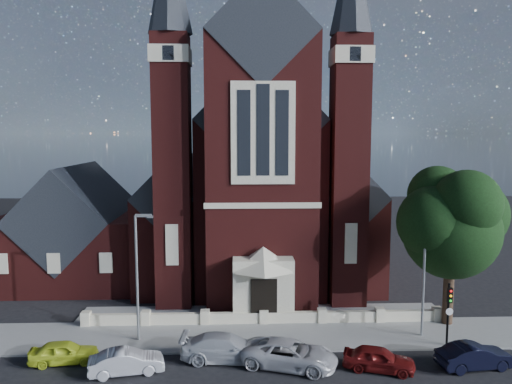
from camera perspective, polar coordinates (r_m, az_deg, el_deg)
ground at (r=43.27m, az=0.30°, el=-10.74°), size 120.00×120.00×0.00m
pavement_strip at (r=33.42m, az=1.08°, el=-16.14°), size 60.00×5.00×0.12m
forecourt_paving at (r=37.13m, az=0.73°, el=-13.75°), size 26.00×3.00×0.14m
forecourt_wall at (r=35.26m, az=0.89°, el=-14.88°), size 24.00×0.40×0.90m
church at (r=49.45m, az=-0.07°, el=1.15°), size 20.01×34.90×29.20m
parish_hall at (r=47.35m, az=-19.65°, el=-4.60°), size 12.00×12.20×10.24m
street_tree at (r=35.52m, az=21.77°, el=-3.53°), size 6.40×6.60×10.70m
street_lamp_left at (r=31.99m, az=-13.32°, el=-8.66°), size 1.16×0.22×8.09m
street_lamp_right at (r=33.53m, az=18.81°, el=-8.13°), size 1.16×0.22×8.09m
traffic_signal at (r=33.04m, az=21.18°, el=-12.09°), size 0.28×0.42×4.00m
car_lime_van at (r=31.64m, az=-21.10°, el=-16.71°), size 3.93×2.02×1.28m
car_silver_a at (r=29.42m, az=-14.58°, el=-18.27°), size 4.21×2.23×1.32m
car_silver_b at (r=30.02m, az=-3.43°, el=-17.33°), size 5.36×2.50×1.51m
car_white_suv at (r=29.30m, az=3.87°, el=-17.99°), size 5.84×4.00×1.49m
car_dark_red at (r=29.67m, az=13.85°, el=-18.02°), size 4.18×2.69×1.33m
car_navy at (r=31.53m, az=23.73°, el=-16.81°), size 4.38×2.05×1.39m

